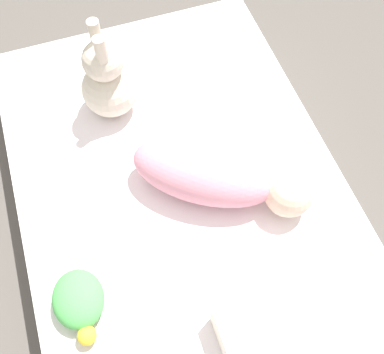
% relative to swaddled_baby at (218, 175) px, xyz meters
% --- Properties ---
extents(ground_plane, '(12.00, 12.00, 0.00)m').
position_rel_swaddled_baby_xyz_m(ground_plane, '(-0.04, -0.09, -0.29)').
color(ground_plane, '#514C47').
extents(bed_mattress, '(1.34, 0.90, 0.22)m').
position_rel_swaddled_baby_xyz_m(bed_mattress, '(-0.04, -0.09, -0.18)').
color(bed_mattress, white).
rests_on(bed_mattress, ground_plane).
extents(swaddled_baby, '(0.38, 0.47, 0.15)m').
position_rel_swaddled_baby_xyz_m(swaddled_baby, '(0.00, 0.00, 0.00)').
color(swaddled_baby, pink).
rests_on(swaddled_baby, bed_mattress).
extents(pillow, '(0.29, 0.30, 0.10)m').
position_rel_swaddled_baby_xyz_m(pillow, '(0.47, 0.01, -0.02)').
color(pillow, white).
rests_on(pillow, bed_mattress).
extents(bunny_plush, '(0.17, 0.17, 0.31)m').
position_rel_swaddled_baby_xyz_m(bunny_plush, '(-0.37, -0.20, 0.04)').
color(bunny_plush, beige).
rests_on(bunny_plush, bed_mattress).
extents(turtle_plush, '(0.18, 0.12, 0.08)m').
position_rel_swaddled_baby_xyz_m(turtle_plush, '(0.20, -0.43, -0.04)').
color(turtle_plush, '#51B756').
rests_on(turtle_plush, bed_mattress).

